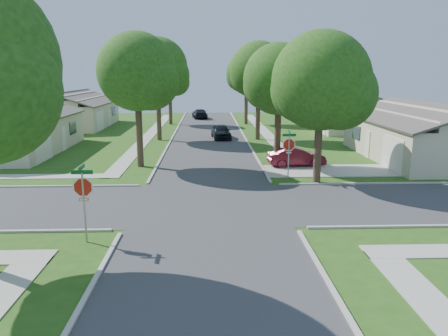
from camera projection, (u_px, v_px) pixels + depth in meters
ground at (210, 204)px, 21.34m from camera, size 100.00×100.00×0.00m
road_ns at (210, 204)px, 21.34m from camera, size 7.00×100.00×0.02m
sidewalk_ne at (265, 132)px, 46.94m from camera, size 1.20×40.00×0.04m
sidewalk_nw at (151, 133)px, 46.50m from camera, size 1.20×40.00×0.04m
driveway at (330, 171)px, 28.55m from camera, size 8.80×3.60×0.05m
stop_sign_sw at (83, 190)px, 16.15m from camera, size 1.05×0.80×2.98m
stop_sign_ne at (289, 147)px, 25.67m from camera, size 1.05×0.80×2.98m
tree_e_near at (280, 83)px, 29.10m from camera, size 4.97×4.80×8.28m
tree_e_mid at (259, 73)px, 40.68m from camera, size 5.59×5.40×9.21m
tree_e_far at (247, 75)px, 53.43m from camera, size 5.17×5.00×8.72m
tree_w_near at (138, 75)px, 28.66m from camera, size 5.38×5.20×8.97m
tree_w_mid at (158, 70)px, 40.30m from camera, size 5.80×5.60×9.56m
tree_w_far at (170, 79)px, 53.20m from camera, size 4.76×4.60×8.04m
tree_ne_corner at (322, 85)px, 24.48m from camera, size 5.80×5.60×8.66m
house_ne_near at (424, 139)px, 32.33m from camera, size 8.42×13.60×4.23m
house_ne_far at (348, 115)px, 49.90m from camera, size 8.42×13.60×4.23m
house_nw_near at (10, 133)px, 35.09m from camera, size 8.42×13.60×4.23m
house_nw_far at (74, 114)px, 51.68m from camera, size 8.42×13.60×4.23m
car_driveway at (296, 157)px, 29.91m from camera, size 4.02×1.72×1.29m
car_curb_east at (221, 131)px, 42.44m from camera, size 2.07×4.26×1.40m
car_curb_west at (200, 114)px, 61.17m from camera, size 2.42×4.76×1.32m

